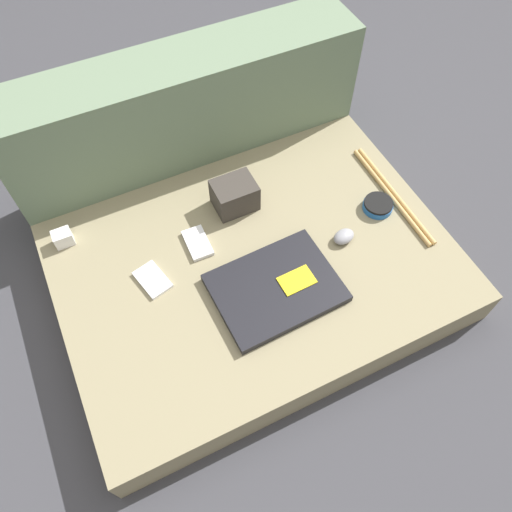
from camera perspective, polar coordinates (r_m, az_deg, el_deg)
name	(u,v)px	position (r m, az deg, el deg)	size (l,w,h in m)	color
ground_plane	(256,282)	(1.45, 0.00, -3.03)	(8.00, 8.00, 0.00)	#38383D
couch_seat	(256,272)	(1.40, 0.00, -1.80)	(1.05, 0.76, 0.12)	#847A5B
couch_backrest	(187,122)	(1.56, -7.91, 14.97)	(1.05, 0.20, 0.44)	#60755B
laptop	(276,288)	(1.29, 2.29, -3.65)	(0.32, 0.25, 0.03)	black
computer_mouse	(344,237)	(1.39, 10.00, 2.20)	(0.07, 0.05, 0.03)	gray
speaker_puck	(378,205)	(1.48, 13.76, 5.64)	(0.09, 0.09, 0.03)	#1E569E
phone_silver	(198,243)	(1.38, -6.70, 1.48)	(0.06, 0.10, 0.01)	silver
phone_black	(153,280)	(1.33, -11.74, -2.66)	(0.09, 0.11, 0.01)	silver
camera_pouch	(235,195)	(1.42, -2.46, 6.96)	(0.12, 0.09, 0.09)	#38332D
charger_brick	(63,238)	(1.46, -21.19, 1.94)	(0.05, 0.04, 0.04)	silver
drumstick_pair	(392,195)	(1.52, 15.33, 6.78)	(0.03, 0.39, 0.01)	tan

